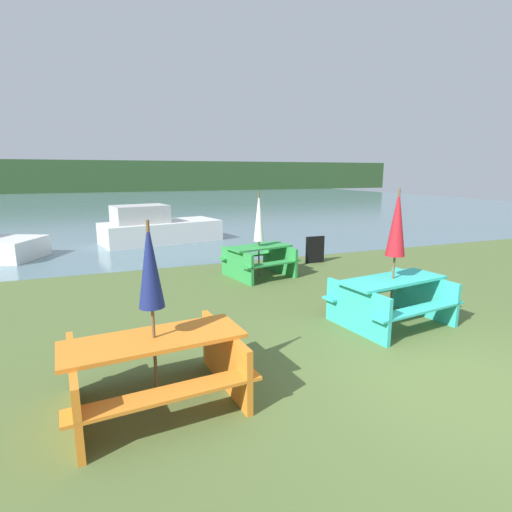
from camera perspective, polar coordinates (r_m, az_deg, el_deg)
The scene contains 11 objects.
ground_plane at distance 5.56m, azimuth 28.01°, elevation -16.33°, with size 60.00×60.00×0.00m, color #516633.
water at distance 35.80m, azimuth -15.20°, elevation 7.45°, with size 60.00×50.00×0.00m.
far_treeline at distance 55.64m, azimuth -17.68°, elevation 10.81°, with size 80.00×1.60×4.00m.
picnic_table_orange at distance 4.60m, azimuth -14.17°, elevation -14.74°, with size 2.01×1.54×0.77m.
picnic_table_teal at distance 7.07m, azimuth 18.81°, elevation -5.48°, with size 2.02×1.62×0.78m.
picnic_table_green at distance 9.73m, azimuth 0.42°, elevation -0.32°, with size 1.78×1.67×0.75m.
umbrella_navy at distance 4.23m, azimuth -14.91°, elevation -1.46°, with size 0.27×0.27×2.03m.
umbrella_crimson at distance 6.82m, azimuth 19.50°, elevation 4.37°, with size 0.31×0.31×2.25m.
umbrella_white at distance 9.56m, azimuth 0.43°, elevation 5.63°, with size 0.25×0.25×2.07m.
boat at distance 14.93m, azimuth -13.94°, elevation 3.88°, with size 4.41×2.59×1.37m.
signboard at distance 11.30m, azimuth 8.42°, elevation 0.91°, with size 0.55×0.08×0.75m.
Camera 1 is at (-3.90, -3.08, 2.50)m, focal length 28.00 mm.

